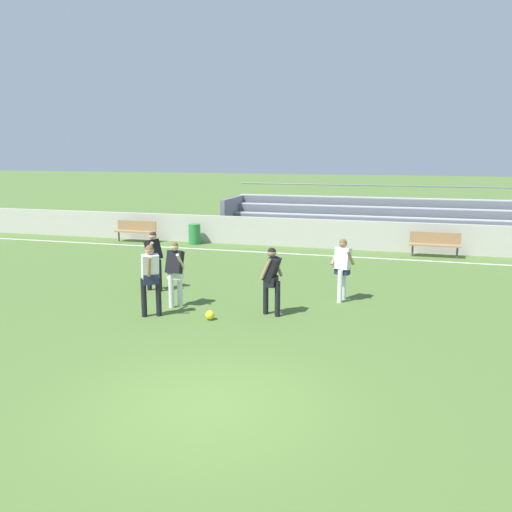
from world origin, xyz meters
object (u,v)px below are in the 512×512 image
(player_dark_trailing_run, at_px, (154,256))
(soccer_ball, at_px, (210,315))
(bench_near_wall_gap, at_px, (435,242))
(player_dark_wide_left, at_px, (272,275))
(bench_far_left, at_px, (136,229))
(trash_bin, at_px, (194,234))
(player_white_wide_right, at_px, (342,264))
(player_white_challenging, at_px, (150,274))
(bleacher_stand, at_px, (435,221))
(player_dark_deep_cover, at_px, (175,269))

(player_dark_trailing_run, distance_m, soccer_ball, 3.35)
(bench_near_wall_gap, xyz_separation_m, player_dark_wide_left, (-3.92, -8.73, 0.42))
(bench_far_left, height_order, trash_bin, bench_far_left)
(player_dark_wide_left, height_order, player_white_wide_right, same)
(bench_far_left, height_order, player_white_wide_right, player_white_wide_right)
(player_white_wide_right, bearing_deg, soccer_ball, -137.43)
(player_white_challenging, bearing_deg, player_dark_wide_left, 17.96)
(player_white_wide_right, relative_size, soccer_ball, 7.44)
(bleacher_stand, height_order, bench_near_wall_gap, bleacher_stand)
(bench_near_wall_gap, height_order, player_white_wide_right, player_white_wide_right)
(bench_far_left, xyz_separation_m, trash_bin, (2.63, 0.15, -0.12))
(bench_near_wall_gap, height_order, player_white_challenging, player_white_challenging)
(bench_far_left, xyz_separation_m, player_dark_deep_cover, (5.76, -8.70, 0.44))
(player_white_challenging, bearing_deg, trash_bin, 106.68)
(player_white_challenging, height_order, soccer_ball, player_white_challenging)
(bench_near_wall_gap, bearing_deg, player_dark_deep_cover, -126.36)
(bleacher_stand, relative_size, player_white_wide_right, 10.88)
(player_dark_deep_cover, height_order, player_dark_wide_left, player_dark_deep_cover)
(trash_bin, relative_size, player_dark_deep_cover, 0.51)
(player_dark_deep_cover, bearing_deg, player_dark_wide_left, -0.54)
(bleacher_stand, relative_size, player_dark_deep_cover, 10.77)
(bleacher_stand, relative_size, player_dark_trailing_run, 10.68)
(player_dark_trailing_run, height_order, soccer_ball, player_dark_trailing_run)
(bleacher_stand, relative_size, player_dark_wide_left, 10.88)
(player_white_wide_right, relative_size, player_dark_trailing_run, 0.98)
(bench_near_wall_gap, bearing_deg, soccer_ball, -118.74)
(player_dark_trailing_run, bearing_deg, soccer_ball, -40.69)
(soccer_ball, bearing_deg, trash_bin, 114.28)
(bench_near_wall_gap, relative_size, player_dark_wide_left, 1.10)
(bleacher_stand, distance_m, player_dark_deep_cover, 13.28)
(bleacher_stand, xyz_separation_m, player_white_wide_right, (-2.55, -9.88, 0.01))
(player_dark_wide_left, bearing_deg, bench_near_wall_gap, 65.83)
(bench_far_left, height_order, player_white_challenging, player_white_challenging)
(trash_bin, xyz_separation_m, player_dark_trailing_run, (1.90, -7.53, 0.57))
(player_white_challenging, xyz_separation_m, player_dark_wide_left, (2.70, 0.88, -0.05))
(player_white_wide_right, bearing_deg, trash_bin, 134.69)
(bleacher_stand, relative_size, bench_far_left, 9.89)
(trash_bin, height_order, player_dark_deep_cover, player_dark_deep_cover)
(player_dark_wide_left, bearing_deg, player_white_challenging, -162.04)
(player_white_challenging, relative_size, player_dark_trailing_run, 1.03)
(bench_far_left, distance_m, trash_bin, 2.63)
(bench_far_left, bearing_deg, player_white_challenging, -59.98)
(player_dark_wide_left, distance_m, player_dark_trailing_run, 3.97)
(player_dark_wide_left, bearing_deg, player_dark_trailing_run, 160.09)
(player_dark_wide_left, xyz_separation_m, player_dark_trailing_run, (-3.73, 1.35, 0.02))
(trash_bin, distance_m, player_dark_trailing_run, 7.78)
(player_dark_trailing_run, bearing_deg, bench_far_left, 121.51)
(bench_near_wall_gap, distance_m, soccer_ball, 10.82)
(player_dark_wide_left, relative_size, player_white_wide_right, 1.00)
(bleacher_stand, height_order, trash_bin, bleacher_stand)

